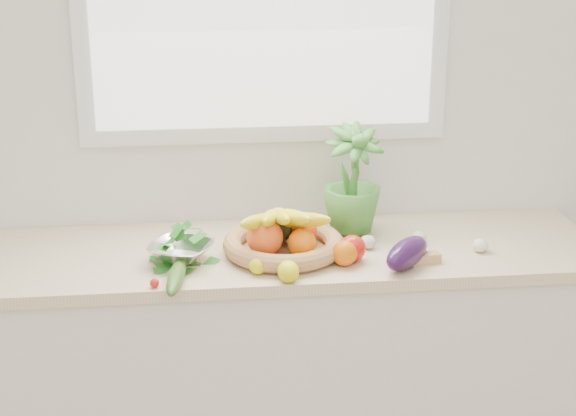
{
  "coord_description": "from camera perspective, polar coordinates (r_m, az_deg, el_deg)",
  "views": [
    {
      "loc": [
        -0.25,
        -0.82,
        2.02
      ],
      "look_at": [
        0.05,
        1.93,
        1.05
      ],
      "focal_mm": 55.0,
      "sensor_mm": 36.0,
      "label": 1
    }
  ],
  "objects": [
    {
      "name": "garlic_a",
      "position": [
        3.06,
        8.46,
        -1.91
      ],
      "size": [
        0.06,
        0.06,
        0.04
      ],
      "primitive_type": "ellipsoid",
      "rotation": [
        0.0,
        0.0,
        -0.19
      ],
      "color": "beige",
      "rests_on": "countertop"
    },
    {
      "name": "eggplant",
      "position": [
        2.86,
        7.71,
        -2.91
      ],
      "size": [
        0.22,
        0.24,
        0.09
      ],
      "primitive_type": "ellipsoid",
      "rotation": [
        0.0,
        0.0,
        -0.7
      ],
      "color": "#290F38",
      "rests_on": "countertop"
    },
    {
      "name": "lemon_c",
      "position": [
        2.84,
        1.76,
        -3.31
      ],
      "size": [
        0.09,
        0.09,
        0.06
      ],
      "primitive_type": "ellipsoid",
      "rotation": [
        0.0,
        0.0,
        0.74
      ],
      "color": "#F9B40D",
      "rests_on": "countertop"
    },
    {
      "name": "back_wall",
      "position": [
        3.15,
        -1.55,
        7.04
      ],
      "size": [
        4.5,
        0.02,
        2.7
      ],
      "primitive_type": "cube",
      "color": "white",
      "rests_on": "ground"
    },
    {
      "name": "radish",
      "position": [
        2.73,
        -8.63,
        -4.82
      ],
      "size": [
        0.03,
        0.03,
        0.03
      ],
      "primitive_type": "sphere",
      "rotation": [
        0.0,
        0.0,
        0.2
      ],
      "color": "red",
      "rests_on": "countertop"
    },
    {
      "name": "apple",
      "position": [
        2.89,
        4.18,
        -2.62
      ],
      "size": [
        0.1,
        0.1,
        0.09
      ],
      "primitive_type": "sphere",
      "rotation": [
        0.0,
        0.0,
        -0.15
      ],
      "color": "red",
      "rests_on": "countertop"
    },
    {
      "name": "garlic_c",
      "position": [
        3.03,
        12.32,
        -2.38
      ],
      "size": [
        0.07,
        0.07,
        0.05
      ],
      "primitive_type": "ellipsoid",
      "rotation": [
        0.0,
        0.0,
        -0.33
      ],
      "color": "white",
      "rests_on": "countertop"
    },
    {
      "name": "counter_cabinet",
      "position": [
        3.2,
        -0.94,
        -10.43
      ],
      "size": [
        2.2,
        0.58,
        0.86
      ],
      "primitive_type": "cube",
      "color": "silver",
      "rests_on": "ground"
    },
    {
      "name": "garlic_b",
      "position": [
        3.0,
        5.18,
        -2.2
      ],
      "size": [
        0.07,
        0.07,
        0.05
      ],
      "primitive_type": "ellipsoid",
      "rotation": [
        0.0,
        0.0,
        -0.37
      ],
      "color": "white",
      "rests_on": "countertop"
    },
    {
      "name": "countertop",
      "position": [
        3.01,
        -0.99,
        -2.97
      ],
      "size": [
        2.24,
        0.62,
        0.04
      ],
      "primitive_type": "cube",
      "color": "beige",
      "rests_on": "counter_cabinet"
    },
    {
      "name": "colander_with_spinach",
      "position": [
        2.89,
        -6.95,
        -2.46
      ],
      "size": [
        0.27,
        0.27,
        0.11
      ],
      "color": "white",
      "rests_on": "countertop"
    },
    {
      "name": "lemon_b",
      "position": [
        2.73,
        0.02,
        -4.12
      ],
      "size": [
        0.07,
        0.08,
        0.07
      ],
      "primitive_type": "ellipsoid",
      "rotation": [
        0.0,
        0.0,
        0.01
      ],
      "color": "#E2E40C",
      "rests_on": "countertop"
    },
    {
      "name": "orange_loose",
      "position": [
        2.85,
        3.67,
        -2.94
      ],
      "size": [
        0.09,
        0.09,
        0.08
      ],
      "primitive_type": "sphere",
      "rotation": [
        0.0,
        0.0,
        0.02
      ],
      "color": "#E46007",
      "rests_on": "countertop"
    },
    {
      "name": "fruit_basket",
      "position": [
        2.93,
        -0.36,
        -1.96
      ],
      "size": [
        0.43,
        0.43,
        0.2
      ],
      "color": "#A67549",
      "rests_on": "countertop"
    },
    {
      "name": "potted_herb",
      "position": [
        3.08,
        4.19,
        1.91
      ],
      "size": [
        0.26,
        0.26,
        0.38
      ],
      "primitive_type": "imported",
      "rotation": [
        0.0,
        0.0,
        0.25
      ],
      "color": "#458D33",
      "rests_on": "countertop"
    },
    {
      "name": "cucumber",
      "position": [
        2.74,
        -7.24,
        -4.43
      ],
      "size": [
        0.08,
        0.28,
        0.05
      ],
      "primitive_type": "ellipsoid",
      "rotation": [
        0.0,
        0.0,
        -0.12
      ],
      "color": "#2F5D1B",
      "rests_on": "countertop"
    },
    {
      "name": "ginger",
      "position": [
        2.91,
        8.82,
        -3.24
      ],
      "size": [
        0.11,
        0.06,
        0.03
      ],
      "primitive_type": "cube",
      "rotation": [
        0.0,
        0.0,
        0.23
      ],
      "color": "tan",
      "rests_on": "countertop"
    },
    {
      "name": "lemon_a",
      "position": [
        2.79,
        -1.98,
        -3.72
      ],
      "size": [
        0.06,
        0.07,
        0.06
      ],
      "primitive_type": "ellipsoid",
      "rotation": [
        0.0,
        0.0,
        0.09
      ],
      "color": "#D9CF0B",
      "rests_on": "countertop"
    }
  ]
}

